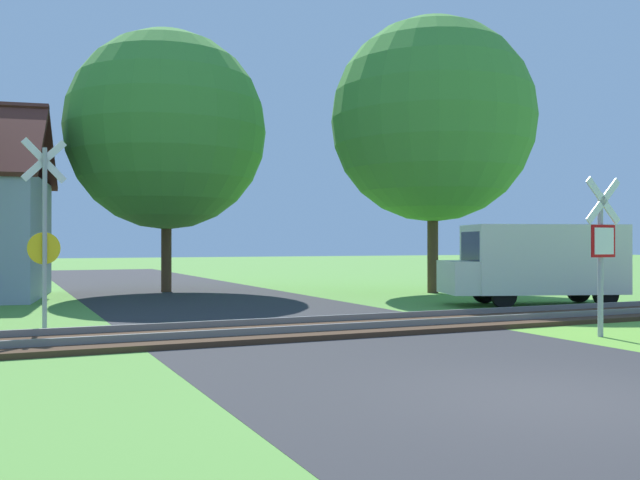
{
  "coord_description": "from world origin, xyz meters",
  "views": [
    {
      "loc": [
        -5.68,
        -6.07,
        1.73
      ],
      "look_at": [
        0.5,
        7.72,
        1.8
      ],
      "focal_mm": 40.0,
      "sensor_mm": 36.0,
      "label": 1
    }
  ],
  "objects_px": {
    "tree_right": "(433,120)",
    "mail_truck": "(537,261)",
    "stop_sign_near": "(602,246)",
    "tree_center": "(166,130)",
    "crossing_sign_far": "(44,227)"
  },
  "relations": [
    {
      "from": "crossing_sign_far",
      "to": "mail_truck",
      "type": "height_order",
      "value": "crossing_sign_far"
    },
    {
      "from": "mail_truck",
      "to": "tree_right",
      "type": "bearing_deg",
      "value": 17.15
    },
    {
      "from": "stop_sign_near",
      "to": "tree_center",
      "type": "relative_size",
      "value": 0.32
    },
    {
      "from": "stop_sign_near",
      "to": "tree_center",
      "type": "xyz_separation_m",
      "value": [
        -4.75,
        15.48,
        4.08
      ]
    },
    {
      "from": "crossing_sign_far",
      "to": "tree_center",
      "type": "relative_size",
      "value": 0.41
    },
    {
      "from": "stop_sign_near",
      "to": "mail_truck",
      "type": "height_order",
      "value": "stop_sign_near"
    },
    {
      "from": "tree_right",
      "to": "mail_truck",
      "type": "relative_size",
      "value": 1.83
    },
    {
      "from": "crossing_sign_far",
      "to": "mail_truck",
      "type": "distance_m",
      "value": 12.92
    },
    {
      "from": "stop_sign_near",
      "to": "crossing_sign_far",
      "type": "bearing_deg",
      "value": -32.81
    },
    {
      "from": "tree_right",
      "to": "mail_truck",
      "type": "distance_m",
      "value": 7.21
    },
    {
      "from": "crossing_sign_far",
      "to": "tree_center",
      "type": "distance_m",
      "value": 11.76
    },
    {
      "from": "tree_center",
      "to": "crossing_sign_far",
      "type": "bearing_deg",
      "value": -114.22
    },
    {
      "from": "tree_center",
      "to": "mail_truck",
      "type": "relative_size",
      "value": 1.78
    },
    {
      "from": "tree_center",
      "to": "tree_right",
      "type": "relative_size",
      "value": 0.97
    },
    {
      "from": "stop_sign_near",
      "to": "tree_right",
      "type": "distance_m",
      "value": 12.55
    }
  ]
}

